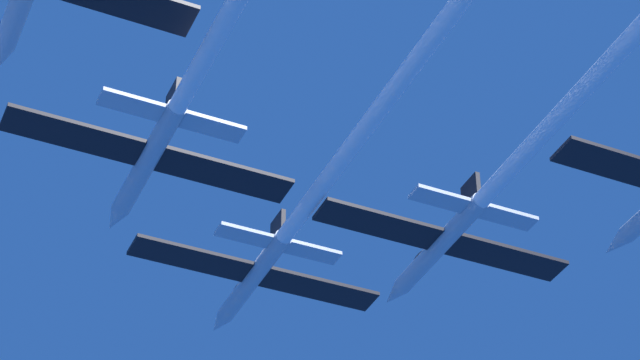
{
  "coord_description": "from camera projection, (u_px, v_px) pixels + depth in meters",
  "views": [
    {
      "loc": [
        -27.79,
        -74.55,
        -50.91
      ],
      "look_at": [
        -0.2,
        -12.99,
        0.08
      ],
      "focal_mm": 73.78,
      "sensor_mm": 36.0,
      "label": 1
    }
  ],
  "objects": [
    {
      "name": "jet_lead",
      "position": [
        362.0,
        132.0,
        81.07
      ],
      "size": [
        18.51,
        61.92,
        3.07
      ],
      "color": "#B2BAC6"
    },
    {
      "name": "jet_right_wing",
      "position": [
        613.0,
        58.0,
        74.69
      ],
      "size": [
        18.51,
        67.72,
        3.07
      ],
      "color": "#B2BAC6"
    }
  ]
}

